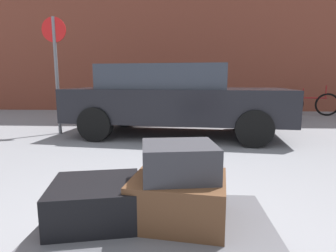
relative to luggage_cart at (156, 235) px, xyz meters
name	(u,v)px	position (x,y,z in m)	size (l,w,h in m)	color
luggage_cart	(156,235)	(0.00, 0.00, 0.00)	(1.29, 0.82, 0.34)	#4C4C51
suitcase_brown_center	(179,198)	(0.12, 0.05, 0.20)	(0.51, 0.44, 0.25)	#51331E
suitcase_black_stacked_top	(96,201)	(-0.34, 0.03, 0.18)	(0.49, 0.44, 0.22)	black
duffel_bag_charcoal_topmost_pile	(179,161)	(0.12, 0.05, 0.42)	(0.40, 0.34, 0.19)	#2D2D33
parked_car	(174,98)	(-0.04, 4.25, 0.49)	(4.47, 2.29, 1.42)	black
bicycle_leaning	(309,104)	(4.21, 7.73, 0.10)	(1.72, 0.48, 0.96)	black
bollard_kerb_near	(249,107)	(2.00, 6.54, 0.10)	(0.21, 0.21, 0.74)	#383838
bollard_kerb_mid	(298,107)	(3.37, 6.54, 0.10)	(0.21, 0.21, 0.74)	#383838
no_parking_sign	(56,63)	(-2.48, 4.28, 1.20)	(0.50, 0.07, 2.38)	slate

